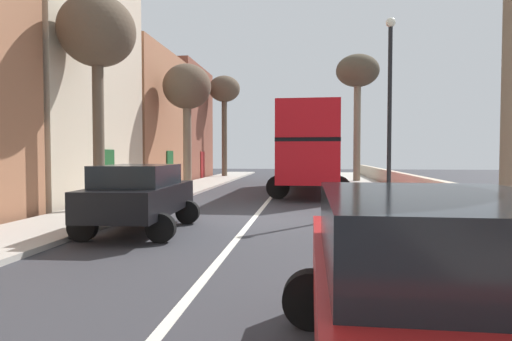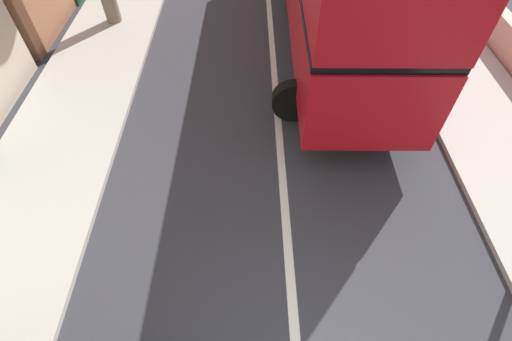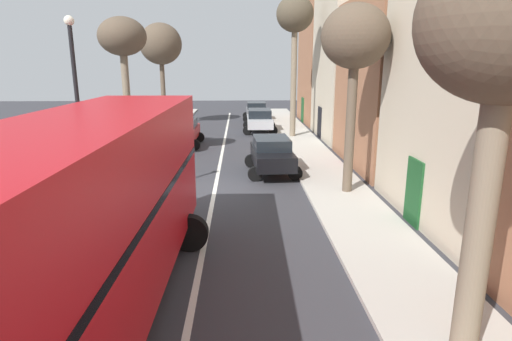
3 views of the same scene
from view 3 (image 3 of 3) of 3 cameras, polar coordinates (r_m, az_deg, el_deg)
The scene contains 18 objects.
ground_plane at distance 17.12m, azimuth -5.60°, elevation -2.56°, with size 84.00×84.00×0.00m, color #333338.
road_centre_line at distance 17.12m, azimuth -5.60°, elevation -2.55°, with size 0.16×54.00×0.01m, color silver.
sidewalk_left at distance 17.50m, azimuth 10.63°, elevation -2.17°, with size 2.60×60.00×0.12m, color #B2ADA3.
sidewalk_right at distance 18.08m, azimuth -21.31°, elevation -2.39°, with size 2.60×60.00×0.12m, color #B2ADA3.
terraced_houses_left at distance 19.04m, azimuth 21.42°, elevation 12.85°, with size 4.07×47.68×10.78m.
boundary_wall_right at distance 18.55m, azimuth -25.96°, elevation -1.15°, with size 0.36×54.00×0.94m, color beige.
double_decker_bus at distance 7.93m, azimuth -22.47°, elevation -6.02°, with size 3.73×10.99×4.06m.
parked_car_grey_left_0 at distance 37.55m, azimuth 0.05°, elevation 8.19°, with size 2.43×3.94×1.63m.
parked_car_red_right_2 at distance 26.22m, azimuth -9.97°, elevation 5.31°, with size 2.45×4.31×1.64m.
parked_car_black_left_3 at distance 19.35m, azimuth 2.16°, elevation 2.36°, with size 2.51×4.11×1.66m.
parked_car_silver_left_4 at distance 31.38m, azimuth 0.50°, elevation 6.99°, with size 2.54×4.52×1.65m.
street_tree_left_0 at distance 7.28m, azimuth 30.98°, elevation 15.76°, with size 2.60×2.60×6.65m.
street_tree_right_1 at distance 35.06m, azimuth -12.83°, elevation 16.32°, with size 3.28×3.28×7.92m.
street_tree_left_2 at distance 28.83m, azimuth 5.31°, elevation 19.79°, with size 2.41×2.41×9.08m.
street_tree_right_3 at distance 22.68m, azimuth -17.69°, elevation 16.42°, with size 2.37×2.37×7.08m.
street_tree_left_4 at distance 16.15m, azimuth 13.33°, elevation 16.81°, with size 2.47×2.47×6.94m.
lamppost_right at distance 15.16m, azimuth -23.13°, elevation 8.84°, with size 0.32×0.32×6.31m.
litter_bin_right at distance 24.72m, azimuth -17.06°, elevation 3.71°, with size 0.55×0.55×1.07m.
Camera 3 is at (-1.05, 16.35, 4.97)m, focal length 29.42 mm.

